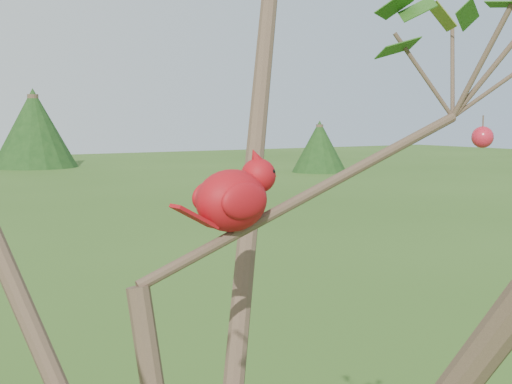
# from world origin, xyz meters

# --- Properties ---
(crabapple_tree) EXTENTS (2.35, 2.05, 2.95)m
(crabapple_tree) POSITION_xyz_m (0.03, -0.02, 2.12)
(crabapple_tree) COLOR #402E22
(crabapple_tree) RESTS_ON ground
(cardinal) EXTENTS (0.20, 0.11, 0.14)m
(cardinal) POSITION_xyz_m (0.11, 0.09, 2.08)
(cardinal) COLOR #B30F12
(cardinal) RESTS_ON ground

